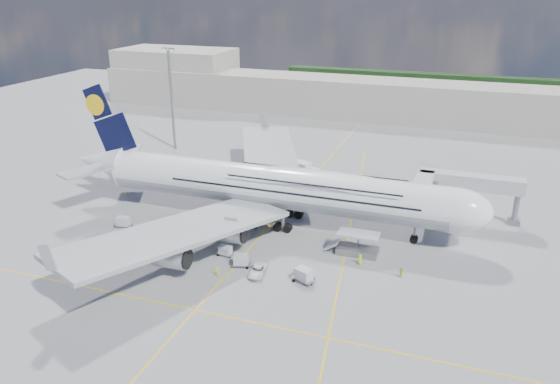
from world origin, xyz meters
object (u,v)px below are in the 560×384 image
(dolly_nose_near, at_px, (241,260))
(crew_van, at_px, (360,260))
(catering_truck_outer, at_px, (271,158))
(catering_truck_inner, at_px, (302,172))
(dolly_back, at_px, (184,224))
(crew_wing, at_px, (162,252))
(dolly_nose_far, at_px, (304,275))
(crew_tug, at_px, (217,272))
(service_van, at_px, (257,271))
(crew_nose, at_px, (431,227))
(cone_wing_left_outer, at_px, (282,162))
(airliner, at_px, (274,187))
(cone_wing_right_outer, at_px, (171,277))
(cone_wing_right_inner, at_px, (188,231))
(crew_loader, at_px, (401,273))
(cone_tail, at_px, (127,193))
(cargo_loader, at_px, (357,247))
(dolly_row_a, at_px, (123,222))
(cone_nose, at_px, (442,228))
(cone_wing_left_inner, at_px, (249,195))
(dolly_row_c, at_px, (225,250))
(light_mast, at_px, (172,98))
(baggage_tug, at_px, (190,229))
(dolly_row_b, at_px, (144,232))
(jet_bridge, at_px, (452,186))

(dolly_nose_near, bearing_deg, crew_van, 5.10)
(catering_truck_outer, bearing_deg, catering_truck_inner, -39.18)
(dolly_back, bearing_deg, crew_wing, -93.85)
(dolly_nose_far, relative_size, crew_tug, 2.43)
(service_van, height_order, crew_nose, crew_nose)
(crew_wing, relative_size, cone_wing_left_outer, 2.39)
(airliner, height_order, cone_wing_right_outer, airliner)
(cone_wing_right_inner, bearing_deg, dolly_nose_far, -20.83)
(crew_loader, distance_m, cone_wing_right_inner, 37.07)
(catering_truck_outer, distance_m, cone_tail, 34.58)
(crew_loader, distance_m, crew_wing, 36.94)
(cone_wing_right_outer, bearing_deg, cargo_loader, 35.11)
(airliner, height_order, cone_wing_right_inner, airliner)
(dolly_row_a, relative_size, cone_nose, 5.26)
(crew_nose, xyz_separation_m, cone_wing_left_inner, (-36.05, 5.25, -0.68))
(crew_van, xyz_separation_m, cone_wing_left_inner, (-26.84, 20.52, -0.54))
(dolly_row_c, xyz_separation_m, cone_wing_left_inner, (-6.11, 24.76, -0.58))
(light_mast, relative_size, cone_wing_right_inner, 42.22)
(dolly_row_a, distance_m, dolly_nose_far, 36.38)
(crew_loader, bearing_deg, baggage_tug, -143.24)
(dolly_nose_near, bearing_deg, cone_nose, 24.36)
(cone_tail, bearing_deg, catering_truck_outer, 52.00)
(dolly_row_b, bearing_deg, cone_wing_left_outer, 56.40)
(dolly_row_b, height_order, cone_tail, cone_tail)
(light_mast, bearing_deg, baggage_tug, -57.54)
(crew_loader, bearing_deg, dolly_row_b, -138.68)
(dolly_nose_near, distance_m, cone_nose, 36.72)
(catering_truck_inner, relative_size, cone_tail, 14.50)
(light_mast, relative_size, dolly_row_b, 7.49)
(light_mast, bearing_deg, cone_wing_left_inner, -38.57)
(dolly_row_c, bearing_deg, cone_wing_left_inner, 112.16)
(catering_truck_outer, xyz_separation_m, service_van, (16.04, -48.84, -1.20))
(cargo_loader, distance_m, crew_loader, 9.40)
(catering_truck_outer, distance_m, crew_tug, 52.36)
(cone_wing_left_outer, bearing_deg, cone_wing_left_inner, -88.10)
(baggage_tug, xyz_separation_m, crew_loader, (36.34, -3.21, 0.03))
(catering_truck_inner, xyz_separation_m, crew_wing, (-10.32, -40.92, -1.25))
(airliner, relative_size, dolly_nose_near, 23.82)
(catering_truck_inner, distance_m, catering_truck_outer, 12.63)
(dolly_nose_near, relative_size, crew_nose, 1.68)
(cone_nose, bearing_deg, cone_wing_left_inner, 175.01)
(jet_bridge, height_order, catering_truck_outer, jet_bridge)
(cone_wing_right_inner, bearing_deg, dolly_back, 131.60)
(dolly_nose_far, xyz_separation_m, cone_wing_left_outer, (-20.93, 50.27, -0.81))
(crew_wing, bearing_deg, baggage_tug, 19.67)
(cone_nose, bearing_deg, crew_van, -122.50)
(baggage_tug, distance_m, catering_truck_inner, 33.50)
(light_mast, distance_m, cone_wing_right_inner, 53.61)
(catering_truck_inner, bearing_deg, cone_tail, -131.17)
(dolly_row_c, height_order, crew_tug, dolly_row_c)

